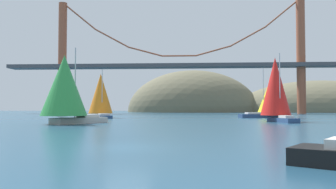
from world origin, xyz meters
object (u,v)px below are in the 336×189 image
object	(u,v)px
sailboat_red_spinnaker	(276,88)
sailboat_orange_sail	(101,95)
sailboat_yellow_sail	(271,95)
sailboat_green_sail	(65,87)

from	to	relation	value
sailboat_red_spinnaker	sailboat_orange_sail	bearing A→B (deg)	151.31
sailboat_yellow_sail	sailboat_orange_sail	distance (m)	34.83
sailboat_green_sail	sailboat_red_spinnaker	bearing A→B (deg)	18.52
sailboat_red_spinnaker	sailboat_green_sail	world-z (taller)	sailboat_red_spinnaker
sailboat_yellow_sail	sailboat_orange_sail	bearing A→B (deg)	-176.38
sailboat_yellow_sail	sailboat_orange_sail	world-z (taller)	sailboat_yellow_sail
sailboat_yellow_sail	sailboat_red_spinnaker	distance (m)	19.52
sailboat_red_spinnaker	sailboat_orange_sail	xyz separation A→B (m)	(-30.95, 16.94, -0.37)
sailboat_green_sail	sailboat_orange_sail	bearing A→B (deg)	95.17
sailboat_red_spinnaker	sailboat_orange_sail	size ratio (longest dim) A/B	1.03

